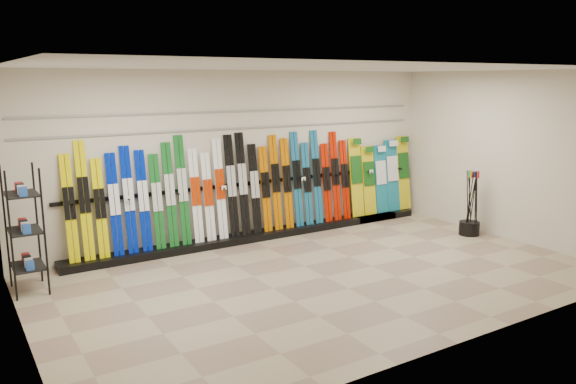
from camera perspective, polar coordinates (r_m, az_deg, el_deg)
floor at (r=8.34m, az=3.79°, el=-8.58°), size 8.00×8.00×0.00m
back_wall at (r=10.06m, az=-4.45°, el=3.68°), size 8.00×0.00×8.00m
left_wall at (r=6.51m, az=-25.95°, el=-1.68°), size 0.00×5.00×5.00m
right_wall at (r=10.77m, az=21.48°, el=3.43°), size 0.00×5.00×5.00m
ceiling at (r=7.84m, az=4.09°, el=12.51°), size 8.00×8.00×0.00m
ski_rack_base at (r=10.27m, az=-2.64°, el=-4.36°), size 8.00×0.40×0.12m
skis at (r=9.81m, az=-6.35°, el=0.20°), size 5.36×0.28×1.82m
snowboards at (r=11.79m, az=9.43°, el=1.54°), size 1.58×0.24×1.57m
accessory_rack at (r=8.33m, az=-25.18°, el=-3.49°), size 0.40×0.60×1.72m
pole_bin at (r=10.98m, az=17.92°, el=-3.52°), size 0.37×0.37×0.25m
ski_poles at (r=10.87m, az=18.18°, el=-1.05°), size 0.21×0.29×1.18m
slatwall_rail_0 at (r=9.99m, az=-4.44°, el=6.51°), size 7.60×0.02×0.03m
slatwall_rail_1 at (r=9.97m, az=-4.47°, el=8.23°), size 7.60×0.02×0.03m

